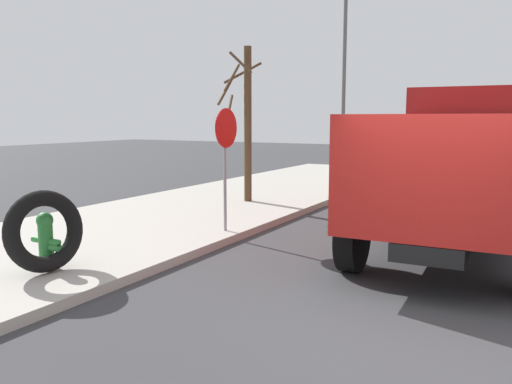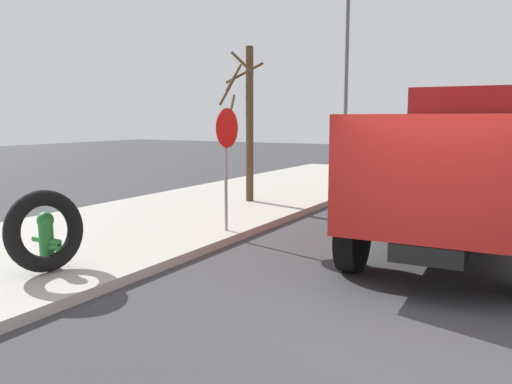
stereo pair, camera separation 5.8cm
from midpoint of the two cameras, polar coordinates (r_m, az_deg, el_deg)
name	(u,v)px [view 1 (the left image)]	position (r m, az deg, el deg)	size (l,w,h in m)	color
ground_plane	(419,339)	(6.01, 17.25, -15.25)	(80.00, 80.00, 0.00)	#38383A
sidewalk_curb	(20,256)	(9.56, -24.71, -6.39)	(36.00, 5.00, 0.15)	#ADA89E
fire_hydrant	(46,238)	(8.27, -22.32, -4.73)	(0.24, 0.55, 0.84)	#2D8438
loose_tire	(45,231)	(8.00, -22.47, -4.03)	(1.18, 1.18, 0.23)	black
stop_sign	(226,146)	(10.05, -3.54, 5.06)	(0.76, 0.08, 2.40)	gray
dump_truck_red	(460,159)	(10.17, 21.39, 3.40)	(7.09, 3.01, 3.00)	red
dump_truck_yellow	(503,141)	(19.00, 25.47, 5.09)	(7.02, 2.84, 3.00)	gold
bare_tree	(246,119)	(13.78, -1.26, 8.06)	(1.50, 1.09, 4.05)	#4C3823
street_light_pole	(344,78)	(16.89, 9.57, 12.33)	(0.12, 0.12, 6.95)	#595B5E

